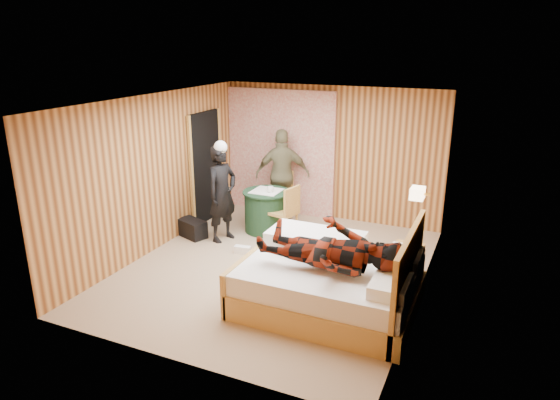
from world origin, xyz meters
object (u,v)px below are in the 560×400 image
at_px(chair_near, 287,208).
at_px(duffel_bag, 192,228).
at_px(chair_far, 281,192).
at_px(woman_standing, 222,194).
at_px(round_table, 267,211).
at_px(wall_lamp, 418,193).
at_px(nightstand, 406,266).
at_px(bed, 332,281).
at_px(man_on_bed, 330,239).
at_px(man_at_table, 283,175).

relative_size(chair_near, duffel_bag, 1.75).
relative_size(chair_far, woman_standing, 0.57).
bearing_deg(woman_standing, round_table, -20.70).
height_order(wall_lamp, nightstand, wall_lamp).
bearing_deg(woman_standing, duffel_bag, 117.31).
bearing_deg(duffel_bag, wall_lamp, 18.86).
height_order(bed, duffel_bag, bed).
relative_size(wall_lamp, man_on_bed, 0.15).
height_order(bed, man_at_table, man_at_table).
relative_size(duffel_bag, man_at_table, 0.31).
distance_m(nightstand, man_at_table, 3.26).
relative_size(bed, man_on_bed, 1.24).
relative_size(duffel_bag, woman_standing, 0.33).
height_order(bed, man_on_bed, man_on_bed).
height_order(bed, woman_standing, woman_standing).
height_order(bed, nightstand, bed).
bearing_deg(nightstand, woman_standing, 172.88).
bearing_deg(chair_far, round_table, -97.95).
relative_size(nightstand, round_table, 0.68).
height_order(chair_far, chair_near, chair_near).
xyz_separation_m(bed, chair_near, (-1.43, 1.86, 0.20)).
xyz_separation_m(wall_lamp, duffel_bag, (-3.77, 0.10, -1.15)).
xyz_separation_m(nightstand, man_on_bed, (-0.73, -1.21, 0.74)).
relative_size(round_table, woman_standing, 0.51).
height_order(chair_near, man_on_bed, man_on_bed).
bearing_deg(round_table, nightstand, -21.94).
distance_m(nightstand, duffel_bag, 3.74).
distance_m(bed, man_at_table, 3.39).
xyz_separation_m(chair_far, man_on_bed, (1.95, -2.95, 0.48)).
height_order(wall_lamp, woman_standing, woman_standing).
xyz_separation_m(nightstand, man_at_table, (-2.67, 1.78, 0.58)).
relative_size(man_at_table, man_on_bed, 0.97).
bearing_deg(chair_far, bed, -63.83).
bearing_deg(chair_near, round_table, -98.93).
xyz_separation_m(round_table, man_at_table, (0.00, 0.71, 0.49)).
bearing_deg(man_at_table, chair_far, 47.95).
bearing_deg(nightstand, round_table, 158.06).
bearing_deg(round_table, chair_near, -22.15).
distance_m(round_table, duffel_bag, 1.35).
height_order(nightstand, chair_near, chair_near).
bearing_deg(nightstand, duffel_bag, 175.76).
distance_m(duffel_bag, woman_standing, 0.88).
bearing_deg(bed, round_table, 132.92).
xyz_separation_m(wall_lamp, man_at_table, (-2.71, 1.61, -0.44)).
bearing_deg(man_at_table, woman_standing, 47.58).
bearing_deg(chair_far, man_on_bed, -65.56).
bearing_deg(nightstand, wall_lamp, 76.16).
bearing_deg(wall_lamp, bed, -124.97).
relative_size(bed, woman_standing, 1.33).
bearing_deg(man_on_bed, duffel_bag, 153.69).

